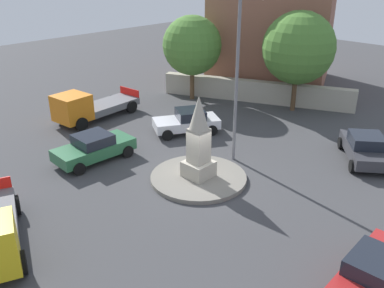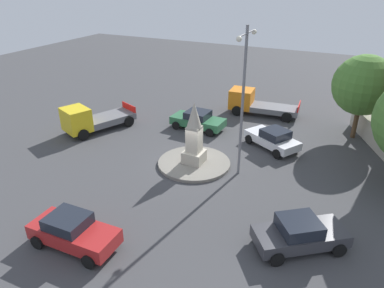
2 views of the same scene
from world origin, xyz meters
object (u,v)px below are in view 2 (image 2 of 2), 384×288
Objects in this scene: monument at (194,136)px; tree_near_wall at (363,85)px; car_green_passing at (198,120)px; car_dark_grey_near_island at (300,234)px; car_white_approaching at (273,138)px; truck_orange_far_side at (255,103)px; car_red_parked_left at (73,231)px; truck_yellow_parked_right at (91,119)px; streetlamp at (243,92)px.

tree_near_wall is at bearing -44.74° from monument.
car_green_passing is 12.08m from tree_near_wall.
car_dark_grey_near_island is 0.70× the size of tree_near_wall.
car_white_approaching is at bearing -97.54° from car_green_passing.
monument is 0.67× the size of truck_orange_far_side.
car_red_parked_left is at bearing 169.85° from monument.
truck_yellow_parked_right is 0.94× the size of tree_near_wall.
monument is 0.95× the size of car_green_passing.
car_red_parked_left is (-9.28, 4.53, -4.41)m from streetlamp.
car_red_parked_left is 14.47m from car_green_passing.
car_white_approaching is at bearing -152.24° from truck_orange_far_side.
streetlamp is (0.19, -2.90, 3.20)m from monument.
car_dark_grey_near_island is 14.20m from tree_near_wall.
car_white_approaching is 0.73× the size of truck_yellow_parked_right.
truck_orange_far_side reaches higher than car_red_parked_left.
car_dark_grey_near_island is (-5.02, -4.57, -4.43)m from streetlamp.
truck_orange_far_side is at bearing -6.93° from car_red_parked_left.
tree_near_wall reaches higher than truck_orange_far_side.
streetlamp reaches higher than car_white_approaching.
car_dark_grey_near_island is at bearing -136.41° from car_green_passing.
car_green_passing is (0.81, 6.11, 0.02)m from car_white_approaching.
streetlamp reaches higher than car_red_parked_left.
car_red_parked_left is (-13.64, 5.51, 0.05)m from car_white_approaching.
truck_orange_far_side is (10.30, 2.15, -4.21)m from streetlamp.
streetlamp reaches higher than car_green_passing.
streetlamp reaches higher than truck_orange_far_side.
car_green_passing is 0.71× the size of truck_orange_far_side.
streetlamp is 6.32m from car_white_approaching.
tree_near_wall is (13.76, -1.37, 3.24)m from car_dark_grey_near_island.
car_red_parked_left is 19.73m from truck_orange_far_side.
car_green_passing is 0.69× the size of tree_near_wall.
monument is at bearing 57.12° from car_dark_grey_near_island.
streetlamp is 11.34m from truck_orange_far_side.
truck_orange_far_side is at bearing -30.17° from car_green_passing.
car_dark_grey_near_island is (-9.38, -3.59, 0.03)m from car_white_approaching.
car_green_passing is at bearing 149.83° from truck_orange_far_side.
car_white_approaching is 0.69× the size of tree_near_wall.
car_red_parked_left is at bearing -177.61° from car_green_passing.
monument is 12.73m from tree_near_wall.
streetlamp is at bearing -86.27° from monument.
car_dark_grey_near_island is 1.02× the size of car_green_passing.
monument reaches higher than car_dark_grey_near_island.
tree_near_wall reaches higher than car_red_parked_left.
tree_near_wall is at bearing -48.62° from car_white_approaching.
monument is 0.65× the size of tree_near_wall.
tree_near_wall is (3.57, -11.08, 3.25)m from car_green_passing.
car_red_parked_left is at bearing -143.49° from truck_yellow_parked_right.
streetlamp is 1.43× the size of tree_near_wall.
car_white_approaching is at bearing -21.99° from car_red_parked_left.
car_red_parked_left is 0.69× the size of truck_orange_far_side.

